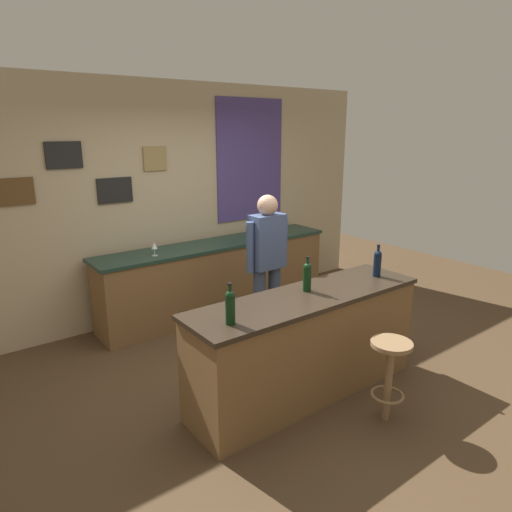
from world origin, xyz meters
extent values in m
plane|color=#4C3823|center=(0.00, 0.00, 0.00)|extent=(10.00, 10.00, 0.00)
cube|color=tan|center=(0.00, 2.03, 1.40)|extent=(6.00, 0.06, 2.80)
cube|color=brown|center=(-1.70, 1.99, 1.66)|extent=(0.36, 0.02, 0.27)
cube|color=black|center=(-1.20, 1.99, 1.99)|extent=(0.36, 0.02, 0.27)
cube|color=black|center=(-0.70, 1.99, 1.60)|extent=(0.39, 0.02, 0.28)
cube|color=#997F4C|center=(-0.20, 1.99, 1.92)|extent=(0.28, 0.02, 0.27)
cube|color=#4C3D7F|center=(1.16, 1.99, 1.85)|extent=(1.05, 0.02, 1.57)
cube|color=brown|center=(0.00, -0.40, 0.44)|extent=(2.16, 0.57, 0.88)
cube|color=#2D2319|center=(0.00, -0.40, 0.90)|extent=(2.20, 0.60, 0.04)
cube|color=brown|center=(0.40, 1.65, 0.43)|extent=(3.02, 0.53, 0.86)
cube|color=#1E382D|center=(0.40, 1.65, 0.88)|extent=(3.08, 0.56, 0.04)
cylinder|color=#384766|center=(0.43, 0.56, 0.43)|extent=(0.13, 0.13, 0.86)
cylinder|color=#384766|center=(0.23, 0.56, 0.43)|extent=(0.13, 0.13, 0.86)
cube|color=#3F517A|center=(0.33, 0.56, 1.14)|extent=(0.36, 0.20, 0.56)
sphere|color=tan|center=(0.33, 0.56, 1.51)|extent=(0.21, 0.21, 0.21)
cylinder|color=#3F517A|center=(0.55, 0.56, 1.11)|extent=(0.08, 0.08, 0.52)
cylinder|color=#3F517A|center=(0.11, 0.56, 1.11)|extent=(0.08, 0.08, 0.52)
cylinder|color=olive|center=(0.26, -1.07, 0.32)|extent=(0.06, 0.06, 0.65)
torus|color=olive|center=(0.26, -1.07, 0.22)|extent=(0.26, 0.26, 0.02)
cylinder|color=olive|center=(0.26, -1.07, 0.66)|extent=(0.32, 0.32, 0.03)
cylinder|color=black|center=(-0.84, -0.49, 1.02)|extent=(0.07, 0.07, 0.20)
sphere|color=black|center=(-0.84, -0.49, 1.13)|extent=(0.07, 0.07, 0.07)
cylinder|color=black|center=(-0.84, -0.49, 1.17)|extent=(0.03, 0.03, 0.09)
cylinder|color=black|center=(-0.84, -0.49, 1.22)|extent=(0.03, 0.03, 0.02)
cylinder|color=black|center=(0.06, -0.32, 1.02)|extent=(0.07, 0.07, 0.20)
sphere|color=black|center=(0.06, -0.32, 1.13)|extent=(0.07, 0.07, 0.07)
cylinder|color=black|center=(0.06, -0.32, 1.17)|extent=(0.03, 0.03, 0.09)
cylinder|color=black|center=(0.06, -0.32, 1.22)|extent=(0.03, 0.03, 0.02)
cylinder|color=black|center=(0.86, -0.42, 1.02)|extent=(0.07, 0.07, 0.20)
sphere|color=black|center=(0.86, -0.42, 1.13)|extent=(0.07, 0.07, 0.07)
cylinder|color=black|center=(0.86, -0.42, 1.17)|extent=(0.03, 0.03, 0.09)
cylinder|color=black|center=(0.86, -0.42, 1.22)|extent=(0.03, 0.03, 0.02)
cylinder|color=silver|center=(-0.47, 1.56, 0.90)|extent=(0.06, 0.06, 0.00)
cylinder|color=silver|center=(-0.47, 1.56, 0.94)|extent=(0.01, 0.01, 0.07)
cone|color=silver|center=(-0.47, 1.56, 1.02)|extent=(0.07, 0.07, 0.08)
cylinder|color=silver|center=(1.04, 1.64, 0.90)|extent=(0.06, 0.06, 0.00)
cylinder|color=silver|center=(1.04, 1.64, 0.94)|extent=(0.01, 0.01, 0.07)
cone|color=silver|center=(1.04, 1.64, 1.02)|extent=(0.07, 0.07, 0.08)
cylinder|color=silver|center=(1.28, 1.67, 0.90)|extent=(0.06, 0.06, 0.00)
cylinder|color=silver|center=(1.28, 1.67, 0.94)|extent=(0.01, 0.01, 0.07)
cone|color=silver|center=(1.28, 1.67, 1.02)|extent=(0.07, 0.07, 0.08)
camera|label=1|loc=(-2.50, -2.99, 2.26)|focal=32.04mm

